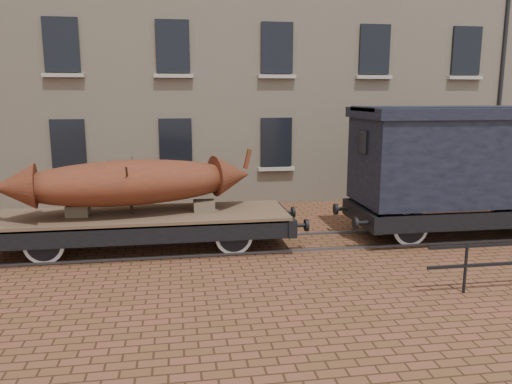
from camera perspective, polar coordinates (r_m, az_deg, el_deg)
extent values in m
plane|color=#57361E|center=(13.09, 2.27, -5.95)|extent=(90.00, 90.00, 0.00)
cube|color=#C4B091|center=(23.17, 4.93, 18.85)|extent=(40.00, 10.00, 14.00)
cube|color=black|center=(17.66, -20.63, 5.04)|extent=(1.10, 0.12, 1.70)
cube|color=#A09C90|center=(17.71, -20.46, 1.97)|extent=(1.30, 0.18, 0.12)
cube|color=black|center=(17.31, -9.16, 5.50)|extent=(1.10, 0.12, 1.70)
cube|color=#A09C90|center=(17.36, -9.07, 2.36)|extent=(1.30, 0.18, 0.12)
cube|color=black|center=(17.66, 2.32, 5.74)|extent=(1.10, 0.12, 1.70)
cube|color=#A09C90|center=(17.71, 2.34, 2.66)|extent=(1.30, 0.18, 0.12)
cube|color=black|center=(18.67, 12.96, 5.75)|extent=(1.10, 0.12, 1.70)
cube|color=#A09C90|center=(18.72, 12.90, 2.84)|extent=(1.30, 0.18, 0.12)
cube|color=black|center=(20.25, 22.23, 5.60)|extent=(1.10, 0.12, 1.70)
cube|color=#A09C90|center=(20.29, 22.12, 2.92)|extent=(1.30, 0.18, 0.12)
cube|color=black|center=(17.66, -21.36, 15.42)|extent=(1.10, 0.12, 1.70)
cube|color=#A09C90|center=(17.54, -21.18, 12.35)|extent=(1.30, 0.18, 0.12)
cube|color=black|center=(17.31, -9.50, 16.10)|extent=(1.10, 0.12, 1.70)
cube|color=#A09C90|center=(17.19, -9.39, 12.97)|extent=(1.30, 0.18, 0.12)
cube|color=black|center=(17.66, 2.40, 16.13)|extent=(1.10, 0.12, 1.70)
cube|color=#A09C90|center=(17.54, 2.42, 13.06)|extent=(1.30, 0.18, 0.12)
cube|color=black|center=(18.67, 13.40, 15.57)|extent=(1.10, 0.12, 1.70)
cube|color=#A09C90|center=(18.56, 13.33, 12.66)|extent=(1.30, 0.18, 0.12)
cube|color=black|center=(20.25, 22.90, 14.64)|extent=(1.10, 0.12, 1.70)
cube|color=#A09C90|center=(20.14, 22.79, 11.96)|extent=(1.30, 0.18, 0.12)
cylinder|color=black|center=(21.24, 26.87, 18.48)|extent=(0.14, 0.14, 14.00)
cube|color=#59595E|center=(12.41, 2.93, -6.77)|extent=(30.00, 0.08, 0.06)
cube|color=#59595E|center=(13.76, 1.67, -4.97)|extent=(30.00, 0.08, 0.06)
cylinder|color=black|center=(10.63, 22.82, -8.05)|extent=(0.06, 0.06, 1.00)
cube|color=brown|center=(12.65, -12.83, -2.64)|extent=(7.12, 2.09, 0.11)
cube|color=black|center=(11.77, -13.07, -4.82)|extent=(7.12, 0.15, 0.43)
cube|color=black|center=(13.64, -12.55, -2.62)|extent=(7.12, 0.15, 0.43)
cube|color=black|center=(12.96, 3.14, -3.09)|extent=(0.21, 2.18, 0.43)
cylinder|color=black|center=(12.34, 5.06, -3.83)|extent=(0.33, 0.09, 0.09)
cylinder|color=black|center=(12.38, 5.78, -3.79)|extent=(0.08, 0.30, 0.30)
cylinder|color=black|center=(13.69, 3.60, -2.33)|extent=(0.33, 0.09, 0.09)
cylinder|color=black|center=(13.72, 4.26, -2.30)|extent=(0.08, 0.30, 0.30)
cylinder|color=black|center=(13.08, -22.36, -4.72)|extent=(0.09, 1.80, 0.09)
cylinder|color=silver|center=(12.41, -23.10, -5.61)|extent=(0.91, 0.07, 0.91)
cylinder|color=black|center=(12.41, -23.10, -5.61)|extent=(0.75, 0.09, 0.75)
cube|color=black|center=(12.24, -23.31, -4.73)|extent=(0.85, 0.08, 0.09)
cylinder|color=silver|center=(13.76, -21.70, -3.93)|extent=(0.91, 0.07, 0.91)
cylinder|color=black|center=(13.76, -21.70, -3.93)|extent=(0.75, 0.09, 0.75)
cube|color=black|center=(13.82, -21.67, -2.89)|extent=(0.85, 0.08, 0.09)
cylinder|color=black|center=(12.79, -2.92, -4.24)|extent=(0.09, 1.80, 0.09)
cylinder|color=silver|center=(12.10, -2.54, -5.12)|extent=(0.91, 0.07, 0.91)
cylinder|color=black|center=(12.10, -2.54, -5.12)|extent=(0.75, 0.09, 0.75)
cube|color=black|center=(11.93, -2.49, -4.22)|extent=(0.85, 0.08, 0.09)
cylinder|color=silver|center=(13.49, -3.25, -3.44)|extent=(0.91, 0.07, 0.91)
cylinder|color=black|center=(13.49, -3.25, -3.44)|extent=(0.75, 0.09, 0.75)
cube|color=black|center=(13.54, -3.32, -2.39)|extent=(0.85, 0.08, 0.09)
cube|color=black|center=(12.74, -12.76, -4.26)|extent=(3.80, 0.06, 0.06)
cube|color=brown|center=(12.80, -19.67, -1.98)|extent=(0.52, 0.47, 0.27)
cube|color=brown|center=(12.59, -5.95, -1.59)|extent=(0.52, 0.47, 0.27)
ellipsoid|color=maroon|center=(12.50, -14.16, 1.05)|extent=(5.66, 2.64, 1.09)
cone|color=maroon|center=(12.53, -26.00, 0.51)|extent=(1.11, 1.18, 1.03)
cone|color=maroon|center=(12.98, -2.74, 1.94)|extent=(1.11, 1.18, 1.03)
cube|color=maroon|center=(13.05, -0.98, 3.79)|extent=(0.23, 0.15, 0.52)
cylinder|color=#382B1C|center=(12.09, -14.30, 0.09)|extent=(0.05, 0.93, 1.32)
cylinder|color=#382B1C|center=(12.96, -13.97, 0.81)|extent=(0.05, 0.93, 1.32)
cube|color=black|center=(13.97, 24.83, -2.99)|extent=(5.87, 0.16, 0.44)
cube|color=black|center=(15.75, 20.50, -1.18)|extent=(5.87, 0.16, 0.44)
cube|color=black|center=(13.55, 11.89, -2.60)|extent=(0.22, 2.35, 0.44)
cylinder|color=black|center=(12.68, 11.29, -3.50)|extent=(0.08, 0.31, 0.31)
cylinder|color=black|center=(14.12, 9.09, -1.95)|extent=(0.08, 0.31, 0.31)
cylinder|color=black|center=(14.02, 15.97, -3.25)|extent=(0.10, 1.86, 0.10)
cylinder|color=silver|center=(13.39, 17.27, -3.98)|extent=(0.94, 0.07, 0.94)
cylinder|color=black|center=(13.39, 17.27, -3.98)|extent=(0.77, 0.10, 0.77)
cylinder|color=silver|center=(14.65, 14.79, -2.57)|extent=(0.94, 0.07, 0.94)
cylinder|color=black|center=(14.65, 14.79, -2.57)|extent=(0.77, 0.10, 0.77)
cylinder|color=silver|center=(16.50, 26.69, -1.89)|extent=(0.94, 0.07, 0.94)
cylinder|color=black|center=(16.50, 26.69, -1.89)|extent=(0.77, 0.10, 0.77)
cube|color=black|center=(14.61, 22.94, 3.40)|extent=(5.87, 2.35, 2.25)
cube|color=black|center=(14.52, 23.31, 8.34)|extent=(6.04, 2.49, 0.27)
cube|color=black|center=(14.52, 23.34, 8.76)|extent=(6.04, 1.66, 0.12)
cube|color=black|center=(13.23, 12.14, 5.66)|extent=(0.08, 0.59, 0.59)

